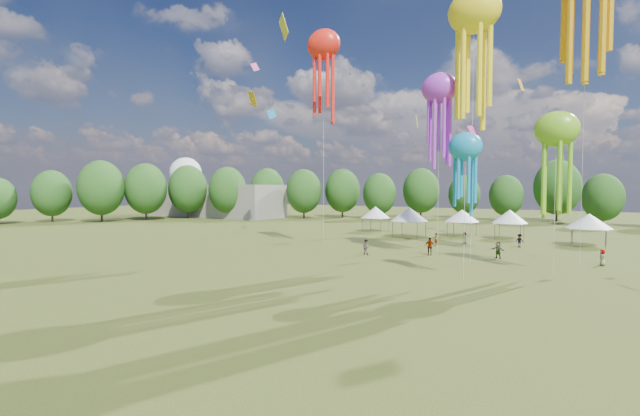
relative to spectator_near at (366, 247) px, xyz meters
The scene contains 9 objects.
ground 35.06m from the spectator_near, 75.11° to the right, with size 300.00×300.00×0.00m, color #384416.
spectator_near is the anchor object (origin of this frame).
spectators_far 16.35m from the spectator_near, 37.78° to the left, with size 22.84×16.88×1.91m.
festival_tents 22.97m from the spectator_near, 77.78° to the left, with size 35.45×10.71×4.43m.
show_kites 24.54m from the spectator_near, ahead, with size 30.82×15.04×32.42m.
small_kites 30.08m from the spectator_near, 41.14° to the left, with size 80.47×54.49×38.48m.
treeline 29.65m from the spectator_near, 79.82° to the left, with size 201.57×95.24×13.43m.
hangar 73.70m from the spectator_near, 148.82° to the left, with size 40.00×12.00×8.00m, color gray.
radome 90.94m from the spectator_near, 150.81° to the left, with size 9.00×9.00×16.00m.
Camera 1 is at (12.18, -9.37, 7.32)m, focal length 24.85 mm.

